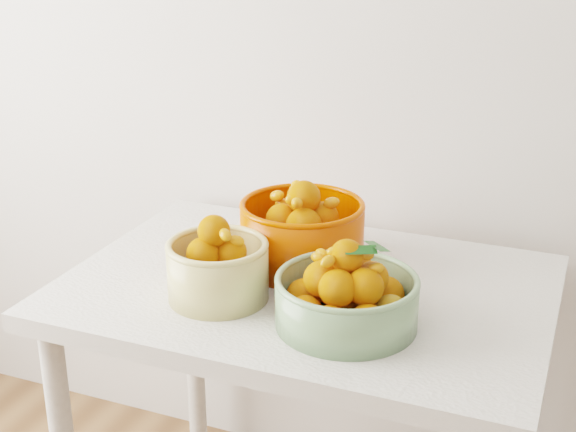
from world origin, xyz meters
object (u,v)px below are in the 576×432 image
object	(u,v)px
table	(306,323)
bowl_orange	(302,232)
bowl_green	(346,296)
bowl_cream	(218,268)

from	to	relation	value
table	bowl_orange	bearing A→B (deg)	117.76
table	bowl_orange	xyz separation A→B (m)	(-0.04, 0.08, 0.17)
table	bowl_green	world-z (taller)	bowl_green
table	bowl_green	xyz separation A→B (m)	(0.13, -0.14, 0.16)
bowl_orange	table	bearing A→B (deg)	-62.24
bowl_orange	bowl_green	bearing A→B (deg)	-52.02
bowl_cream	bowl_orange	distance (m)	0.23
table	bowl_green	distance (m)	0.25
bowl_cream	bowl_green	size ratio (longest dim) A/B	0.61
bowl_orange	bowl_cream	bearing A→B (deg)	-114.53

